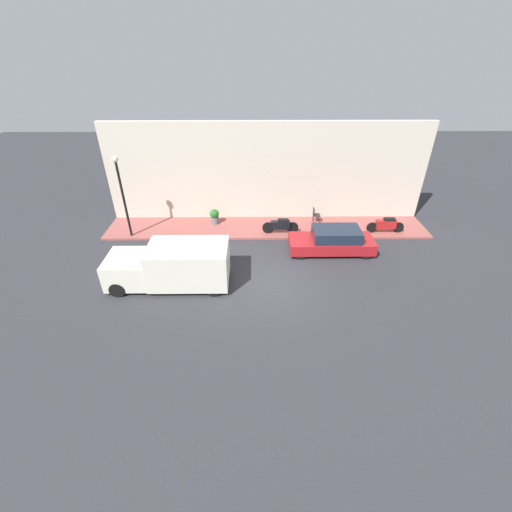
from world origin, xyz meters
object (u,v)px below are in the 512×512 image
at_px(delivery_van, 171,265).
at_px(parked_car, 333,241).
at_px(motorcycle_black, 281,225).
at_px(potted_plant, 215,216).
at_px(motorcycle_red, 386,225).
at_px(streetlamp, 121,187).
at_px(cafe_chair, 315,214).

bearing_deg(delivery_van, parked_car, -70.73).
distance_m(delivery_van, motorcycle_black, 6.67).
bearing_deg(motorcycle_black, potted_plant, 71.93).
distance_m(motorcycle_red, streetlamp, 13.97).
relative_size(streetlamp, potted_plant, 4.98).
bearing_deg(delivery_van, cafe_chair, -51.20).
relative_size(motorcycle_red, cafe_chair, 2.33).
bearing_deg(streetlamp, motorcycle_red, -89.08).
xyz_separation_m(motorcycle_red, potted_plant, (1.18, 9.41, -0.01)).
height_order(streetlamp, potted_plant, streetlamp).
height_order(motorcycle_black, streetlamp, streetlamp).
bearing_deg(streetlamp, potted_plant, -72.26).
height_order(parked_car, cafe_chair, parked_car).
xyz_separation_m(potted_plant, cafe_chair, (0.11, -5.77, 0.05)).
relative_size(motorcycle_black, potted_plant, 2.28).
distance_m(parked_car, motorcycle_black, 3.04).
relative_size(motorcycle_red, potted_plant, 2.35).
height_order(motorcycle_red, cafe_chair, cafe_chair).
height_order(parked_car, potted_plant, parked_car).
relative_size(motorcycle_black, cafe_chair, 2.26).
bearing_deg(cafe_chair, streetlamp, 98.46).
xyz_separation_m(parked_car, motorcycle_red, (1.81, -3.27, -0.04)).
distance_m(motorcycle_black, potted_plant, 3.87).
height_order(parked_car, delivery_van, delivery_van).
relative_size(delivery_van, streetlamp, 1.20).
relative_size(motorcycle_red, streetlamp, 0.47).
bearing_deg(potted_plant, parked_car, -115.94).
xyz_separation_m(streetlamp, cafe_chair, (1.51, -10.15, -2.22)).
relative_size(potted_plant, cafe_chair, 0.99).
height_order(delivery_van, motorcycle_red, delivery_van).
bearing_deg(potted_plant, delivery_van, 166.71).
distance_m(potted_plant, cafe_chair, 5.77).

